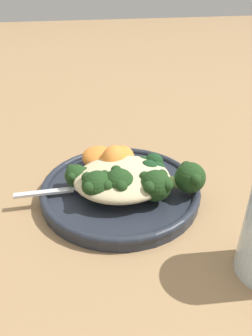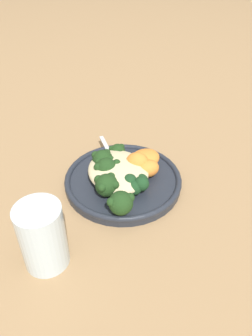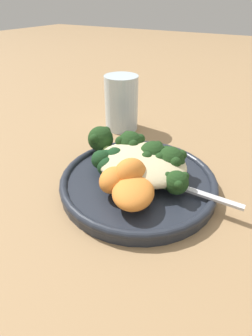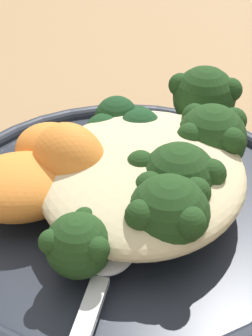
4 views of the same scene
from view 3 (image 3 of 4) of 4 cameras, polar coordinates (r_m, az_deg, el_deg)
name	(u,v)px [view 3 (image 3 of 4)]	position (r m, az deg, el deg)	size (l,w,h in m)	color
ground_plane	(137,182)	(0.42, 2.34, -3.09)	(4.00, 4.00, 0.00)	#9E7A51
plate	(138,181)	(0.40, 2.66, -2.89)	(0.24, 0.24, 0.02)	#232833
quinoa_mound	(142,163)	(0.40, 3.40, 1.20)	(0.14, 0.12, 0.03)	beige
broccoli_stalk_0	(167,182)	(0.36, 8.84, -2.93)	(0.10, 0.04, 0.03)	#8EB25B
broccoli_stalk_1	(167,161)	(0.40, 8.97, 1.41)	(0.08, 0.08, 0.04)	#8EB25B
broccoli_stalk_2	(151,157)	(0.40, 5.41, 2.50)	(0.05, 0.08, 0.04)	#8EB25B
broccoli_stalk_3	(130,147)	(0.43, 0.81, 4.67)	(0.06, 0.10, 0.04)	#8EB25B
broccoli_stalk_4	(104,144)	(0.44, -4.84, 5.15)	(0.11, 0.09, 0.04)	#8EB25B
sweet_potato_chunk_0	(130,174)	(0.36, 0.88, -1.31)	(0.05, 0.04, 0.05)	orange
sweet_potato_chunk_1	(113,180)	(0.36, -2.80, -2.62)	(0.05, 0.04, 0.03)	orange
sweet_potato_chunk_2	(133,192)	(0.34, 1.58, -5.23)	(0.07, 0.05, 0.03)	orange
kale_tuft	(109,161)	(0.40, -3.78, 1.49)	(0.05, 0.05, 0.03)	#193D1E
spoon	(179,185)	(0.38, 11.47, -3.73)	(0.12, 0.03, 0.01)	silver
water_glass	(121,103)	(0.58, -1.01, 13.94)	(0.07, 0.07, 0.11)	silver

